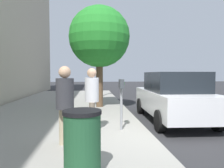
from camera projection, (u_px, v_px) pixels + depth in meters
name	position (u px, v px, depth m)	size (l,w,h in m)	color
ground_plane	(150.00, 138.00, 5.52)	(80.00, 80.00, 0.00)	#2B2B2D
sidewalk_slab	(35.00, 138.00, 5.23)	(28.00, 6.00, 0.15)	gray
parking_meter	(121.00, 93.00, 5.71)	(0.36, 0.12, 1.41)	gray
pedestrian_at_meter	(92.00, 95.00, 5.54)	(0.52, 0.37, 1.71)	#726656
pedestrian_bystander	(65.00, 100.00, 4.35)	(0.49, 0.37, 1.72)	tan
parked_sedan_near	(173.00, 96.00, 7.42)	(4.46, 2.08, 1.77)	silver
street_tree	(99.00, 37.00, 9.67)	(2.86, 2.86, 4.72)	brown
traffic_signal	(102.00, 61.00, 14.20)	(0.24, 0.44, 3.60)	black
trash_bin	(82.00, 143.00, 3.12)	(0.59, 0.59, 1.01)	#1E4C2D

